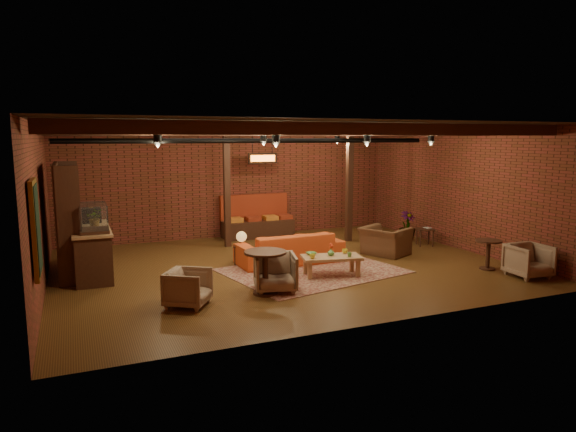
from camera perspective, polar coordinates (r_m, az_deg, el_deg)
name	(u,v)px	position (r m, az deg, el deg)	size (l,w,h in m)	color
floor	(285,266)	(11.86, -0.36, -5.58)	(10.00, 10.00, 0.00)	#412810
ceiling	(285,125)	(11.50, -0.37, 10.06)	(10.00, 8.00, 0.02)	black
wall_back	(233,183)	(15.33, -6.10, 3.68)	(10.00, 0.02, 3.20)	#602D1B
wall_front	(384,224)	(8.06, 10.58, -0.92)	(10.00, 0.02, 3.20)	#602D1B
wall_left	(39,209)	(10.72, -25.89, 0.72)	(0.02, 8.00, 3.20)	#602D1B
wall_right	(460,189)	(14.24, 18.59, 2.90)	(0.02, 8.00, 3.20)	#602D1B
ceiling_beams	(285,131)	(11.50, -0.37, 9.46)	(9.80, 6.40, 0.22)	#331811
ceiling_pipe	(260,141)	(12.99, -3.10, 8.35)	(0.12, 0.12, 9.60)	black
post_left	(227,188)	(13.82, -6.81, 3.13)	(0.16, 0.16, 3.20)	#331811
post_right	(349,185)	(14.59, 6.83, 3.42)	(0.16, 0.16, 3.20)	#331811
service_counter	(91,238)	(11.82, -21.04, -2.25)	(0.80, 2.50, 1.60)	#331811
plant_counter	(94,217)	(11.95, -20.71, -0.07)	(0.35, 0.39, 0.30)	#337F33
shelving_hutch	(70,220)	(11.85, -23.09, -0.38)	(0.52, 2.00, 2.40)	#331811
chalkboard_menu	(36,228)	(8.44, -26.18, -1.23)	(0.08, 0.96, 1.46)	black
banquette	(258,220)	(15.22, -3.38, -0.49)	(2.10, 0.70, 1.00)	maroon
service_sign	(262,158)	(14.61, -2.86, 6.43)	(0.86, 0.06, 0.30)	orange
ceiling_spotlights	(285,141)	(11.50, -0.37, 8.37)	(6.40, 4.40, 0.28)	black
rug	(313,271)	(11.45, 2.75, -6.09)	(3.62, 2.77, 0.01)	maroon
sofa	(290,248)	(12.06, 0.20, -3.58)	(2.48, 0.97, 0.72)	#CB491C
coffee_table	(331,258)	(11.01, 4.78, -4.69)	(1.36, 0.89, 0.68)	#A5794D
side_table_lamp	(241,239)	(11.98, -5.19, -2.58)	(0.47, 0.47, 0.77)	#331811
round_table_left	(265,265)	(9.68, -2.54, -5.46)	(0.79, 0.79, 0.83)	#331811
armchair_a	(188,286)	(9.22, -11.05, -7.64)	(0.69, 0.65, 0.72)	#B7A68E
armchair_b	(275,271)	(9.89, -1.42, -6.09)	(0.78, 0.73, 0.81)	#B7A68E
armchair_right	(385,236)	(13.11, 10.74, -2.24)	(1.08, 0.70, 0.94)	brown
side_table_book	(425,230)	(14.48, 14.98, -1.48)	(0.54, 0.54, 0.50)	#331811
round_table_right	(488,250)	(12.32, 21.37, -3.52)	(0.57, 0.57, 0.67)	#331811
armchair_far	(529,259)	(12.00, 25.19, -4.35)	(0.76, 0.71, 0.78)	#B7A68E
plant_tall	(408,197)	(15.00, 13.23, 2.09)	(1.41, 1.41, 2.52)	#4C7F4C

